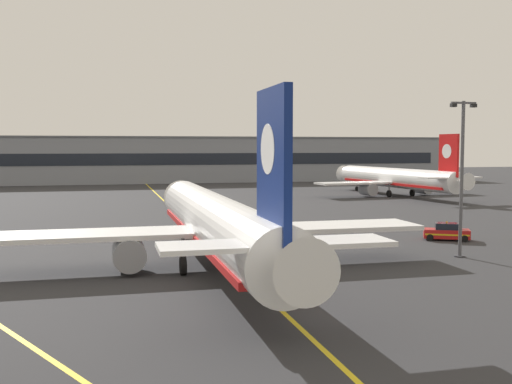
# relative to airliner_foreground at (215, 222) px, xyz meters

# --- Properties ---
(ground_plane) EXTENTS (400.00, 400.00, 0.00)m
(ground_plane) POSITION_rel_airliner_foreground_xyz_m (1.59, -14.48, -3.37)
(ground_plane) COLOR #2D2D30
(taxiway_centreline) EXTENTS (1.78, 180.00, 0.01)m
(taxiway_centreline) POSITION_rel_airliner_foreground_xyz_m (1.59, 15.52, -3.37)
(taxiway_centreline) COLOR yellow
(taxiway_centreline) RESTS_ON ground
(taxiway_lead_in_stripe) EXTENTS (27.14, 53.78, 0.01)m
(taxiway_lead_in_stripe) POSITION_rel_airliner_foreground_xyz_m (-12.41, -12.48, -3.37)
(taxiway_lead_in_stripe) COLOR yellow
(taxiway_lead_in_stripe) RESTS_ON ground
(airliner_foreground) EXTENTS (32.04, 41.43, 11.65)m
(airliner_foreground) POSITION_rel_airliner_foreground_xyz_m (0.00, 0.00, 0.00)
(airliner_foreground) COLOR white
(airliner_foreground) RESTS_ON ground
(airliner_background) EXTENTS (30.11, 38.67, 10.85)m
(airliner_background) POSITION_rel_airliner_foreground_xyz_m (43.35, 55.36, -0.23)
(airliner_background) COLOR white
(airliner_background) RESTS_ON ground
(apron_lamp_post) EXTENTS (2.24, 0.90, 12.50)m
(apron_lamp_post) POSITION_rel_airliner_foreground_xyz_m (19.96, -0.50, 3.18)
(apron_lamp_post) COLOR #515156
(apron_lamp_post) RESTS_ON ground
(service_car_nearest) EXTENTS (4.56, 3.55, 1.79)m
(service_car_nearest) POSITION_rel_airliner_foreground_xyz_m (23.77, 7.47, -2.60)
(service_car_nearest) COLOR red
(service_car_nearest) RESTS_ON ground
(safety_cone_by_nose_gear) EXTENTS (0.44, 0.44, 0.55)m
(safety_cone_by_nose_gear) POSITION_rel_airliner_foreground_xyz_m (1.53, 15.52, -3.11)
(safety_cone_by_nose_gear) COLOR orange
(safety_cone_by_nose_gear) RESTS_ON ground
(terminal_building) EXTENTS (168.97, 12.40, 11.37)m
(terminal_building) POSITION_rel_airliner_foreground_xyz_m (-3.24, 107.39, 2.32)
(terminal_building) COLOR gray
(terminal_building) RESTS_ON ground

